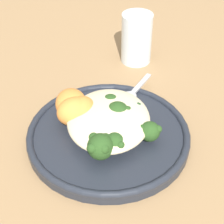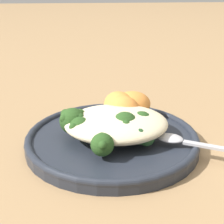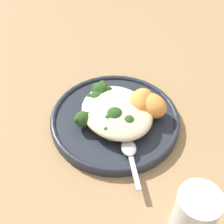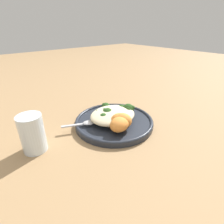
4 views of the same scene
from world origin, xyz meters
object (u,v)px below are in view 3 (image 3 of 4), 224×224
broccoli_stalk_4 (128,122)px  water_glass (194,216)px  plate (114,120)px  broccoli_stalk_0 (103,93)px  broccoli_stalk_2 (90,118)px  sweet_potato_chunk_1 (142,101)px  kale_tuft (112,131)px  quinoa_mound (115,113)px  broccoli_stalk_1 (104,102)px  broccoli_stalk_3 (116,116)px  spoon (130,152)px  sweet_potato_chunk_2 (152,105)px  sweet_potato_chunk_0 (139,104)px

broccoli_stalk_4 → water_glass: bearing=19.5°
plate → broccoli_stalk_0: (0.05, -0.01, 0.03)m
broccoli_stalk_2 → broccoli_stalk_4: 0.08m
sweet_potato_chunk_1 → kale_tuft: (-0.02, 0.09, -0.01)m
quinoa_mound → broccoli_stalk_1: bearing=-2.0°
kale_tuft → broccoli_stalk_2: bearing=16.8°
broccoli_stalk_3 → water_glass: size_ratio=0.78×
broccoli_stalk_0 → broccoli_stalk_2: size_ratio=0.79×
broccoli_stalk_2 → spoon: 0.11m
broccoli_stalk_0 → broccoli_stalk_1: (-0.02, 0.01, -0.00)m
broccoli_stalk_0 → broccoli_stalk_3: (-0.07, 0.02, -0.00)m
broccoli_stalk_1 → sweet_potato_chunk_1: (-0.05, -0.06, 0.01)m
broccoli_stalk_3 → kale_tuft: size_ratio=1.94×
sweet_potato_chunk_1 → sweet_potato_chunk_2: sweet_potato_chunk_1 is taller
broccoli_stalk_1 → sweet_potato_chunk_2: size_ratio=1.40×
sweet_potato_chunk_1 → spoon: 0.12m
quinoa_mound → sweet_potato_chunk_0: bearing=-104.4°
plate → broccoli_stalk_4: bearing=-174.4°
quinoa_mound → broccoli_stalk_3: size_ratio=1.90×
sweet_potato_chunk_0 → sweet_potato_chunk_1: 0.01m
sweet_potato_chunk_0 → sweet_potato_chunk_1: (0.00, -0.01, 0.00)m
plate → broccoli_stalk_0: broccoli_stalk_0 is taller
broccoli_stalk_3 → water_glass: water_glass is taller
broccoli_stalk_4 → water_glass: size_ratio=0.68×
plate → quinoa_mound: size_ratio=1.70×
sweet_potato_chunk_1 → spoon: size_ratio=0.56×
broccoli_stalk_3 → broccoli_stalk_4: size_ratio=1.14×
kale_tuft → spoon: 0.06m
broccoli_stalk_0 → broccoli_stalk_4: (-0.10, 0.01, -0.00)m
broccoli_stalk_4 → broccoli_stalk_3: bearing=-131.2°
broccoli_stalk_0 → sweet_potato_chunk_2: 0.11m
broccoli_stalk_2 → sweet_potato_chunk_2: sweet_potato_chunk_2 is taller
kale_tuft → water_glass: bearing=179.0°
sweet_potato_chunk_0 → spoon: (-0.07, 0.08, -0.02)m
broccoli_stalk_1 → broccoli_stalk_4: broccoli_stalk_4 is taller
plate → sweet_potato_chunk_1: 0.07m
broccoli_stalk_0 → spoon: (-0.15, 0.04, -0.02)m
spoon → broccoli_stalk_4: bearing=172.8°
plate → sweet_potato_chunk_0: bearing=-111.3°
plate → broccoli_stalk_0: size_ratio=2.91×
quinoa_mound → sweet_potato_chunk_1: sweet_potato_chunk_1 is taller
sweet_potato_chunk_0 → sweet_potato_chunk_2: bearing=-131.5°
sweet_potato_chunk_0 → kale_tuft: (-0.02, 0.08, -0.01)m
broccoli_stalk_1 → water_glass: 0.29m
plate → broccoli_stalk_4: broccoli_stalk_4 is taller
sweet_potato_chunk_0 → kale_tuft: sweet_potato_chunk_0 is taller
plate → broccoli_stalk_4: 0.05m
spoon → water_glass: bearing=23.7°
sweet_potato_chunk_2 → plate: bearing=62.3°
broccoli_stalk_4 → sweet_potato_chunk_0: size_ratio=1.33×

